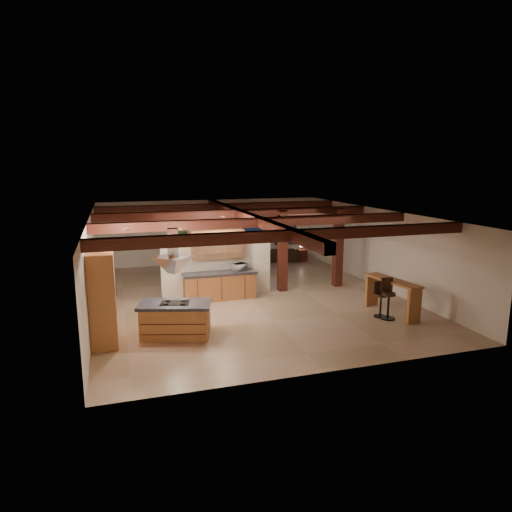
{
  "coord_description": "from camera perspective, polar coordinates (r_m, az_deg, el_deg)",
  "views": [
    {
      "loc": [
        -4.26,
        -14.45,
        4.51
      ],
      "look_at": [
        0.41,
        0.5,
        1.33
      ],
      "focal_mm": 32.0,
      "sensor_mm": 36.0,
      "label": 1
    }
  ],
  "objects": [
    {
      "name": "bar_stool_b",
      "position": [
        14.16,
        15.24,
        -5.22
      ],
      "size": [
        0.38,
        0.39,
        1.07
      ],
      "color": "black",
      "rests_on": "ground"
    },
    {
      "name": "back_windows",
      "position": [
        21.78,
        1.75,
        3.52
      ],
      "size": [
        2.7,
        0.07,
        1.7
      ],
      "color": "#36110D",
      "rests_on": "room_walls"
    },
    {
      "name": "room_walls",
      "position": [
        15.31,
        -0.9,
        1.19
      ],
      "size": [
        12.0,
        12.0,
        12.0
      ],
      "color": "beige",
      "rests_on": "ground"
    },
    {
      "name": "bar_stool_a",
      "position": [
        14.04,
        16.17,
        -5.12
      ],
      "size": [
        0.42,
        0.44,
        1.21
      ],
      "color": "black",
      "rests_on": "ground"
    },
    {
      "name": "kitchen_island",
      "position": [
        12.36,
        -10.02,
        -7.8
      ],
      "size": [
        2.09,
        1.49,
        0.94
      ],
      "color": "#A66B35",
      "rests_on": "ground"
    },
    {
      "name": "dining_table",
      "position": [
        17.8,
        -4.06,
        -2.07
      ],
      "size": [
        2.08,
        1.25,
        0.71
      ],
      "primitive_type": "imported",
      "rotation": [
        0.0,
        0.0,
        0.07
      ],
      "color": "#3C190F",
      "rests_on": "ground"
    },
    {
      "name": "range_hood",
      "position": [
        12.0,
        -10.24,
        -1.87
      ],
      "size": [
        1.1,
        1.1,
        1.4
      ],
      "color": "silver",
      "rests_on": "room_walls"
    },
    {
      "name": "back_counter",
      "position": [
        15.46,
        -4.56,
        -3.7
      ],
      "size": [
        2.5,
        0.66,
        0.94
      ],
      "color": "#A66B35",
      "rests_on": "ground"
    },
    {
      "name": "table_lamp",
      "position": [
        21.57,
        5.78,
        1.36
      ],
      "size": [
        0.25,
        0.25,
        0.3
      ],
      "color": "black",
      "rests_on": "side_table"
    },
    {
      "name": "framed_art",
      "position": [
        20.77,
        -9.55,
        3.53
      ],
      "size": [
        0.65,
        0.05,
        0.85
      ],
      "color": "#36110D",
      "rests_on": "room_walls"
    },
    {
      "name": "dining_chairs",
      "position": [
        17.74,
        -4.07,
        -1.2
      ],
      "size": [
        2.4,
        2.4,
        1.24
      ],
      "color": "#36110D",
      "rests_on": "ground"
    },
    {
      "name": "sofa",
      "position": [
        21.52,
        2.61,
        0.2
      ],
      "size": [
        2.26,
        1.29,
        0.62
      ],
      "primitive_type": "imported",
      "rotation": [
        0.0,
        0.0,
        2.92
      ],
      "color": "black",
      "rests_on": "ground"
    },
    {
      "name": "pantry_cabinet",
      "position": [
        12.31,
        -18.62,
        -4.75
      ],
      "size": [
        0.67,
        1.6,
        2.4
      ],
      "color": "#A66B35",
      "rests_on": "ground"
    },
    {
      "name": "microwave",
      "position": [
        15.48,
        -2.04,
        -1.4
      ],
      "size": [
        0.54,
        0.47,
        0.25
      ],
      "primitive_type": "imported",
      "rotation": [
        0.0,
        0.0,
        3.57
      ],
      "color": "silver",
      "rests_on": "back_counter"
    },
    {
      "name": "partition_wall",
      "position": [
        15.68,
        -4.91,
        -1.14
      ],
      "size": [
        3.8,
        0.18,
        2.2
      ],
      "primitive_type": "cube",
      "color": "beige",
      "rests_on": "ground"
    },
    {
      "name": "side_table",
      "position": [
        21.66,
        5.76,
        0.11
      ],
      "size": [
        0.47,
        0.47,
        0.54
      ],
      "primitive_type": "cube",
      "rotation": [
        0.0,
        0.0,
        -0.1
      ],
      "color": "#36110D",
      "rests_on": "ground"
    },
    {
      "name": "ceiling_beams",
      "position": [
        15.17,
        -0.91,
        4.84
      ],
      "size": [
        10.0,
        12.0,
        0.28
      ],
      "color": "#36110D",
      "rests_on": "room_walls"
    },
    {
      "name": "upper_display_cabinet",
      "position": [
        15.35,
        -4.81,
        1.45
      ],
      "size": [
        1.8,
        0.36,
        0.95
      ],
      "color": "#A66B35",
      "rests_on": "partition_wall"
    },
    {
      "name": "recessed_cans",
      "position": [
        12.75,
        -9.42,
        3.91
      ],
      "size": [
        3.16,
        2.46,
        0.03
      ],
      "color": "silver",
      "rests_on": "room_walls"
    },
    {
      "name": "timber_posts",
      "position": [
        16.64,
        6.9,
        1.88
      ],
      "size": [
        2.5,
        0.3,
        2.9
      ],
      "color": "#36110D",
      "rests_on": "ground"
    },
    {
      "name": "bar_counter",
      "position": [
        14.46,
        16.66,
        -4.2
      ],
      "size": [
        0.8,
        2.1,
        1.08
      ],
      "color": "#A66B35",
      "rests_on": "ground"
    },
    {
      "name": "ground",
      "position": [
        15.73,
        -0.87,
        -5.2
      ],
      "size": [
        12.0,
        12.0,
        0.0
      ],
      "primitive_type": "plane",
      "color": "tan",
      "rests_on": "ground"
    }
  ]
}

